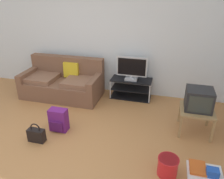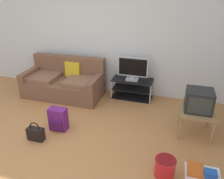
{
  "view_description": "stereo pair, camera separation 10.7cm",
  "coord_description": "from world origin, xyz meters",
  "px_view_note": "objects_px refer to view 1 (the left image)",
  "views": [
    {
      "loc": [
        1.68,
        -2.42,
        2.36
      ],
      "look_at": [
        0.71,
        1.23,
        0.59
      ],
      "focal_mm": 35.2,
      "sensor_mm": 36.0,
      "label": 1
    },
    {
      "loc": [
        1.78,
        -2.39,
        2.36
      ],
      "look_at": [
        0.71,
        1.23,
        0.59
      ],
      "focal_mm": 35.2,
      "sensor_mm": 36.0,
      "label": 2
    }
  ],
  "objects_px": {
    "flat_tv": "(132,69)",
    "cleaning_bucket": "(168,166)",
    "tv_stand": "(131,88)",
    "floor_tray": "(204,171)",
    "side_table": "(197,112)",
    "handbag": "(36,135)",
    "couch": "(63,83)",
    "crt_tv": "(199,99)",
    "backpack": "(59,120)"
  },
  "relations": [
    {
      "from": "backpack",
      "to": "cleaning_bucket",
      "type": "xyz_separation_m",
      "value": [
        1.92,
        -0.57,
        -0.06
      ]
    },
    {
      "from": "side_table",
      "to": "handbag",
      "type": "bearing_deg",
      "value": -159.35
    },
    {
      "from": "tv_stand",
      "to": "cleaning_bucket",
      "type": "height_order",
      "value": "tv_stand"
    },
    {
      "from": "tv_stand",
      "to": "flat_tv",
      "type": "relative_size",
      "value": 1.36
    },
    {
      "from": "flat_tv",
      "to": "backpack",
      "type": "xyz_separation_m",
      "value": [
        -1.01,
        -1.6,
        -0.51
      ]
    },
    {
      "from": "crt_tv",
      "to": "floor_tray",
      "type": "relative_size",
      "value": 0.93
    },
    {
      "from": "flat_tv",
      "to": "cleaning_bucket",
      "type": "height_order",
      "value": "flat_tv"
    },
    {
      "from": "crt_tv",
      "to": "floor_tray",
      "type": "bearing_deg",
      "value": -85.49
    },
    {
      "from": "backpack",
      "to": "handbag",
      "type": "xyz_separation_m",
      "value": [
        -0.22,
        -0.39,
        -0.08
      ]
    },
    {
      "from": "side_table",
      "to": "handbag",
      "type": "relative_size",
      "value": 1.64
    },
    {
      "from": "floor_tray",
      "to": "couch",
      "type": "bearing_deg",
      "value": 149.44
    },
    {
      "from": "cleaning_bucket",
      "to": "tv_stand",
      "type": "bearing_deg",
      "value": 112.56
    },
    {
      "from": "handbag",
      "to": "cleaning_bucket",
      "type": "distance_m",
      "value": 2.15
    },
    {
      "from": "tv_stand",
      "to": "floor_tray",
      "type": "xyz_separation_m",
      "value": [
        1.41,
        -2.05,
        -0.19
      ]
    },
    {
      "from": "backpack",
      "to": "floor_tray",
      "type": "xyz_separation_m",
      "value": [
        2.43,
        -0.43,
        -0.16
      ]
    },
    {
      "from": "side_table",
      "to": "cleaning_bucket",
      "type": "height_order",
      "value": "side_table"
    },
    {
      "from": "handbag",
      "to": "floor_tray",
      "type": "xyz_separation_m",
      "value": [
        2.64,
        -0.04,
        -0.08
      ]
    },
    {
      "from": "tv_stand",
      "to": "floor_tray",
      "type": "height_order",
      "value": "tv_stand"
    },
    {
      "from": "tv_stand",
      "to": "crt_tv",
      "type": "distance_m",
      "value": 1.73
    },
    {
      "from": "tv_stand",
      "to": "handbag",
      "type": "distance_m",
      "value": 2.36
    },
    {
      "from": "tv_stand",
      "to": "backpack",
      "type": "xyz_separation_m",
      "value": [
        -1.01,
        -1.62,
        -0.02
      ]
    },
    {
      "from": "backpack",
      "to": "flat_tv",
      "type": "bearing_deg",
      "value": 76.77
    },
    {
      "from": "couch",
      "to": "cleaning_bucket",
      "type": "bearing_deg",
      "value": -37.51
    },
    {
      "from": "flat_tv",
      "to": "backpack",
      "type": "height_order",
      "value": "flat_tv"
    },
    {
      "from": "couch",
      "to": "side_table",
      "type": "height_order",
      "value": "couch"
    },
    {
      "from": "couch",
      "to": "crt_tv",
      "type": "bearing_deg",
      "value": -14.29
    },
    {
      "from": "side_table",
      "to": "flat_tv",
      "type": "bearing_deg",
      "value": 142.57
    },
    {
      "from": "side_table",
      "to": "backpack",
      "type": "relative_size",
      "value": 1.36
    },
    {
      "from": "flat_tv",
      "to": "floor_tray",
      "type": "xyz_separation_m",
      "value": [
        1.41,
        -2.03,
        -0.67
      ]
    },
    {
      "from": "tv_stand",
      "to": "crt_tv",
      "type": "bearing_deg",
      "value": -37.6
    },
    {
      "from": "handbag",
      "to": "floor_tray",
      "type": "distance_m",
      "value": 2.65
    },
    {
      "from": "handbag",
      "to": "crt_tv",
      "type": "bearing_deg",
      "value": 20.97
    },
    {
      "from": "floor_tray",
      "to": "handbag",
      "type": "bearing_deg",
      "value": 179.15
    },
    {
      "from": "couch",
      "to": "floor_tray",
      "type": "bearing_deg",
      "value": -30.56
    },
    {
      "from": "tv_stand",
      "to": "flat_tv",
      "type": "height_order",
      "value": "flat_tv"
    },
    {
      "from": "tv_stand",
      "to": "cleaning_bucket",
      "type": "bearing_deg",
      "value": -67.44
    },
    {
      "from": "flat_tv",
      "to": "floor_tray",
      "type": "bearing_deg",
      "value": -55.09
    },
    {
      "from": "tv_stand",
      "to": "flat_tv",
      "type": "bearing_deg",
      "value": -90.0
    },
    {
      "from": "side_table",
      "to": "cleaning_bucket",
      "type": "distance_m",
      "value": 1.25
    },
    {
      "from": "tv_stand",
      "to": "backpack",
      "type": "relative_size",
      "value": 2.22
    },
    {
      "from": "tv_stand",
      "to": "flat_tv",
      "type": "distance_m",
      "value": 0.49
    },
    {
      "from": "backpack",
      "to": "floor_tray",
      "type": "bearing_deg",
      "value": 9.17
    },
    {
      "from": "flat_tv",
      "to": "handbag",
      "type": "bearing_deg",
      "value": -121.76
    },
    {
      "from": "handbag",
      "to": "floor_tray",
      "type": "relative_size",
      "value": 0.73
    },
    {
      "from": "couch",
      "to": "tv_stand",
      "type": "distance_m",
      "value": 1.6
    },
    {
      "from": "handbag",
      "to": "side_table",
      "type": "bearing_deg",
      "value": 20.65
    },
    {
      "from": "flat_tv",
      "to": "side_table",
      "type": "relative_size",
      "value": 1.2
    },
    {
      "from": "crt_tv",
      "to": "backpack",
      "type": "distance_m",
      "value": 2.46
    },
    {
      "from": "couch",
      "to": "crt_tv",
      "type": "height_order",
      "value": "couch"
    },
    {
      "from": "floor_tray",
      "to": "tv_stand",
      "type": "bearing_deg",
      "value": 124.62
    }
  ]
}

